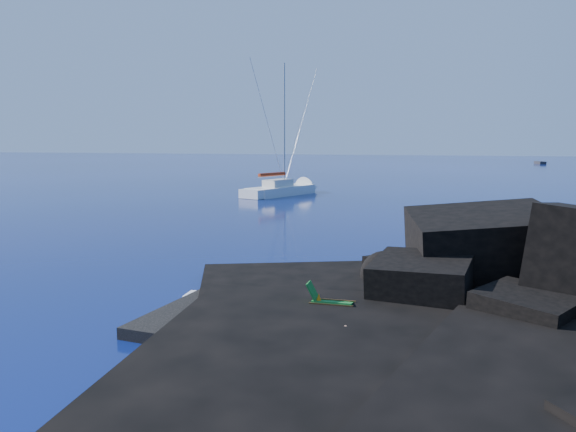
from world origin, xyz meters
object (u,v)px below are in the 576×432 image
at_px(sunbather, 328,329).
at_px(distant_boat_a, 540,164).
at_px(sailboat, 281,195).
at_px(deck_chair, 333,296).
at_px(marker_cone, 319,303).

distance_m(sunbather, distant_boat_a, 132.43).
bearing_deg(distant_boat_a, sailboat, -122.33).
height_order(deck_chair, sunbather, deck_chair).
bearing_deg(marker_cone, distant_boat_a, 79.45).
xyz_separation_m(deck_chair, distant_boat_a, (23.52, 128.34, -0.83)).
relative_size(deck_chair, sunbather, 0.76).
bearing_deg(sunbather, distant_boat_a, 74.25).
height_order(sailboat, distant_boat_a, sailboat).
bearing_deg(sailboat, marker_cone, -49.36).
relative_size(sailboat, sunbather, 7.21).
height_order(sailboat, sunbather, sailboat).
relative_size(sailboat, deck_chair, 9.50).
xyz_separation_m(sunbather, marker_cone, (-0.71, 1.94, 0.11)).
height_order(sunbather, marker_cone, marker_cone).
distance_m(sailboat, sunbather, 42.21).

